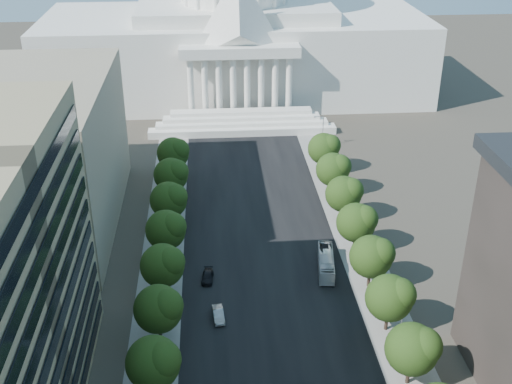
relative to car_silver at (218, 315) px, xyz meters
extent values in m
cube|color=black|center=(8.80, 25.18, -0.80)|extent=(30.00, 260.00, 0.01)
cube|color=gray|center=(-10.20, 25.18, -0.80)|extent=(8.00, 260.00, 0.02)
cube|color=gray|center=(27.80, 25.18, -0.80)|extent=(8.00, 260.00, 0.02)
cube|color=white|center=(8.80, 120.18, 11.70)|extent=(120.00, 50.00, 25.00)
cube|color=white|center=(8.80, 120.18, 26.20)|extent=(60.00, 40.00, 4.00)
cube|color=white|center=(8.80, 93.18, 19.70)|extent=(34.00, 8.00, 3.00)
cube|color=gray|center=(-39.20, 35.18, 14.20)|extent=(38.00, 52.00, 30.00)
sphere|color=black|center=(-9.20, -16.82, 5.37)|extent=(7.60, 7.60, 7.60)
sphere|color=black|center=(-7.87, -17.58, 6.51)|extent=(5.32, 5.32, 5.32)
cylinder|color=#33261C|center=(-9.20, -4.82, 0.67)|extent=(0.56, 0.56, 2.94)
sphere|color=black|center=(-9.20, -4.82, 5.37)|extent=(7.60, 7.60, 7.60)
sphere|color=black|center=(-7.87, -5.58, 6.51)|extent=(5.32, 5.32, 5.32)
cylinder|color=#33261C|center=(-9.20, 7.18, 0.67)|extent=(0.56, 0.56, 2.94)
sphere|color=black|center=(-9.20, 7.18, 5.37)|extent=(7.60, 7.60, 7.60)
sphere|color=black|center=(-7.87, 6.42, 6.51)|extent=(5.32, 5.32, 5.32)
cylinder|color=#33261C|center=(-9.20, 19.18, 0.67)|extent=(0.56, 0.56, 2.94)
sphere|color=black|center=(-9.20, 19.18, 5.37)|extent=(7.60, 7.60, 7.60)
sphere|color=black|center=(-7.87, 18.42, 6.51)|extent=(5.32, 5.32, 5.32)
cylinder|color=#33261C|center=(-9.20, 31.18, 0.67)|extent=(0.56, 0.56, 2.94)
sphere|color=black|center=(-9.20, 31.18, 5.37)|extent=(7.60, 7.60, 7.60)
sphere|color=black|center=(-7.87, 30.42, 6.51)|extent=(5.32, 5.32, 5.32)
cylinder|color=#33261C|center=(-9.20, 43.18, 0.67)|extent=(0.56, 0.56, 2.94)
sphere|color=black|center=(-9.20, 43.18, 5.37)|extent=(7.60, 7.60, 7.60)
sphere|color=black|center=(-7.87, 42.42, 6.51)|extent=(5.32, 5.32, 5.32)
cylinder|color=#33261C|center=(-9.20, 55.18, 0.67)|extent=(0.56, 0.56, 2.94)
sphere|color=black|center=(-9.20, 55.18, 5.37)|extent=(7.60, 7.60, 7.60)
sphere|color=black|center=(-7.87, 54.42, 6.51)|extent=(5.32, 5.32, 5.32)
cylinder|color=#33261C|center=(26.80, -16.82, 0.67)|extent=(0.56, 0.56, 2.94)
sphere|color=black|center=(26.80, -16.82, 5.37)|extent=(7.60, 7.60, 7.60)
sphere|color=black|center=(28.13, -17.58, 6.51)|extent=(5.32, 5.32, 5.32)
cylinder|color=#33261C|center=(26.80, -4.82, 0.67)|extent=(0.56, 0.56, 2.94)
sphere|color=black|center=(26.80, -4.82, 5.37)|extent=(7.60, 7.60, 7.60)
sphere|color=black|center=(28.13, -5.58, 6.51)|extent=(5.32, 5.32, 5.32)
cylinder|color=#33261C|center=(26.80, 7.18, 0.67)|extent=(0.56, 0.56, 2.94)
sphere|color=black|center=(26.80, 7.18, 5.37)|extent=(7.60, 7.60, 7.60)
sphere|color=black|center=(28.13, 6.42, 6.51)|extent=(5.32, 5.32, 5.32)
cylinder|color=#33261C|center=(26.80, 19.18, 0.67)|extent=(0.56, 0.56, 2.94)
sphere|color=black|center=(26.80, 19.18, 5.37)|extent=(7.60, 7.60, 7.60)
sphere|color=black|center=(28.13, 18.42, 6.51)|extent=(5.32, 5.32, 5.32)
cylinder|color=#33261C|center=(26.80, 31.18, 0.67)|extent=(0.56, 0.56, 2.94)
sphere|color=black|center=(26.80, 31.18, 5.37)|extent=(7.60, 7.60, 7.60)
sphere|color=black|center=(28.13, 30.42, 6.51)|extent=(5.32, 5.32, 5.32)
cylinder|color=#33261C|center=(26.80, 43.18, 0.67)|extent=(0.56, 0.56, 2.94)
sphere|color=black|center=(26.80, 43.18, 5.37)|extent=(7.60, 7.60, 7.60)
sphere|color=black|center=(28.13, 42.42, 6.51)|extent=(5.32, 5.32, 5.32)
cylinder|color=#33261C|center=(26.80, 55.18, 0.67)|extent=(0.56, 0.56, 2.94)
sphere|color=black|center=(26.80, 55.18, 5.37)|extent=(7.60, 7.60, 7.60)
sphere|color=black|center=(28.13, 54.42, 6.51)|extent=(5.32, 5.32, 5.32)
cylinder|color=gray|center=(29.30, -4.82, 3.70)|extent=(0.18, 0.18, 9.00)
cylinder|color=gray|center=(28.10, -4.82, 8.00)|extent=(2.40, 0.14, 0.14)
sphere|color=gray|center=(27.00, -4.82, 7.90)|extent=(0.44, 0.44, 0.44)
cylinder|color=gray|center=(29.30, 20.18, 3.70)|extent=(0.18, 0.18, 9.00)
cylinder|color=gray|center=(28.10, 20.18, 8.00)|extent=(2.40, 0.14, 0.14)
sphere|color=gray|center=(27.00, 20.18, 7.90)|extent=(0.44, 0.44, 0.44)
cylinder|color=gray|center=(29.30, 45.18, 3.70)|extent=(0.18, 0.18, 9.00)
cylinder|color=gray|center=(28.10, 45.18, 8.00)|extent=(2.40, 0.14, 0.14)
sphere|color=gray|center=(27.00, 45.18, 7.90)|extent=(0.44, 0.44, 0.44)
cylinder|color=gray|center=(29.30, 70.18, 3.70)|extent=(0.18, 0.18, 9.00)
cylinder|color=gray|center=(28.10, 70.18, 8.00)|extent=(2.40, 0.14, 0.14)
sphere|color=gray|center=(27.00, 70.18, 7.90)|extent=(0.44, 0.44, 0.44)
imported|color=#94969B|center=(0.00, 0.00, 0.00)|extent=(2.15, 5.00, 1.60)
imported|color=black|center=(-1.66, 11.23, -0.11)|extent=(2.39, 4.94, 1.39)
imported|color=silver|center=(20.13, 12.82, 0.80)|extent=(4.21, 11.78, 3.21)
camera|label=1|loc=(-0.43, -85.06, 65.68)|focal=45.00mm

